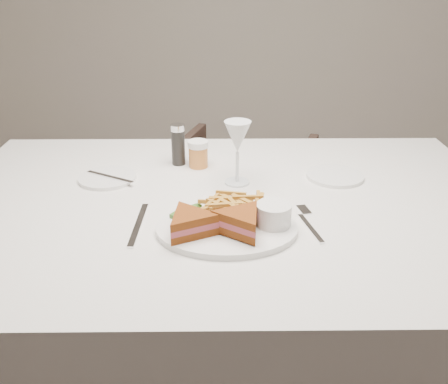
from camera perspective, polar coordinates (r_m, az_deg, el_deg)
name	(u,v)px	position (r m, az deg, el deg)	size (l,w,h in m)	color
table	(225,319)	(1.47, 0.17, -14.31)	(1.46, 0.97, 0.75)	silver
chair_far	(240,196)	(2.30, 1.83, -0.49)	(0.61, 0.57, 0.63)	#49352D
table_setting	(226,198)	(1.20, 0.23, -0.66)	(0.80, 0.56, 0.18)	white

